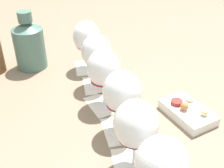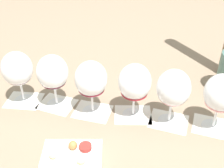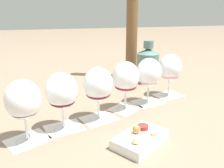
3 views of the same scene
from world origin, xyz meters
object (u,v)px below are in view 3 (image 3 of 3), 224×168
Objects in this scene: wine_glass_0 at (170,69)px; wine_glass_1 at (149,74)px; snack_dish at (140,139)px; ceramic_vase at (148,65)px; wine_glass_4 at (62,93)px; umbrella_pole at (132,3)px; wine_glass_3 at (98,86)px; wine_glass_5 at (23,102)px; wine_glass_2 at (126,78)px.

wine_glass_1 is at bearing 22.89° from wine_glass_0.
ceramic_vase is at bearing -115.77° from snack_dish.
umbrella_pole reaches higher than wine_glass_4.
wine_glass_5 is (0.23, 0.08, -0.00)m from wine_glass_3.
ceramic_vase is at bearing -142.32° from wine_glass_5.
umbrella_pole is (-0.52, -0.55, 0.27)m from wine_glass_5.
umbrella_pole is (0.05, -0.12, 0.30)m from ceramic_vase.
snack_dish is (0.26, 0.54, -0.08)m from ceramic_vase.
wine_glass_3 is 0.99× the size of snack_dish.
wine_glass_0 is at bearing 91.63° from ceramic_vase.
wine_glass_0 is 0.23× the size of umbrella_pole.
wine_glass_5 is (0.45, 0.17, -0.00)m from wine_glass_1.
wine_glass_5 is 0.99× the size of snack_dish.
wine_glass_5 is (0.57, 0.22, -0.00)m from wine_glass_0.
snack_dish is (-0.20, 0.15, -0.10)m from wine_glass_4.
umbrella_pole is (-0.17, -0.41, 0.27)m from wine_glass_2.
wine_glass_3 reaches higher than snack_dish.
wine_glass_2 and wine_glass_4 have the same top height.
wine_glass_1 is 0.99× the size of snack_dish.
wine_glass_1 is at bearing 79.90° from umbrella_pole.
umbrella_pole reaches higher than wine_glass_1.
wine_glass_4 is (0.12, 0.04, -0.00)m from wine_glass_3.
umbrella_pole is at bearing -121.68° from wine_glass_3.
wine_glass_0 is 0.99× the size of snack_dish.
ceramic_vase is 0.32m from umbrella_pole.
wine_glass_2 is 0.23× the size of umbrella_pole.
wine_glass_0 is at bearing -158.56° from wine_glass_5.
wine_glass_4 is 0.60m from ceramic_vase.
wine_glass_4 is 0.84× the size of ceramic_vase.
wine_glass_2 is 0.37m from wine_glass_5.
wine_glass_3 is at bearing -163.61° from wine_glass_4.
ceramic_vase is 1.18× the size of snack_dish.
ceramic_vase is at bearing -88.37° from wine_glass_0.
wine_glass_5 is 0.34m from snack_dish.
wine_glass_0 is at bearing -159.03° from wine_glass_4.
wine_glass_5 is 0.80m from umbrella_pole.
wine_glass_3 is 1.00× the size of wine_glass_4.
snack_dish is at bearing 160.85° from wine_glass_5.
wine_glass_2 is 0.52m from umbrella_pole.
ceramic_vase is (-0.22, -0.30, -0.03)m from wine_glass_2.
wine_glass_1 is at bearing -162.34° from wine_glass_2.
wine_glass_4 is at bearing 16.39° from wine_glass_3.
wine_glass_0 is at bearing -157.47° from wine_glass_3.
ceramic_vase is at bearing -139.60° from wine_glass_4.
ceramic_vase is 0.61m from snack_dish.
wine_glass_1 and wine_glass_2 have the same top height.
wine_glass_2 is at bearing 53.33° from ceramic_vase.
umbrella_pole is at bearing -100.10° from wine_glass_1.
wine_glass_2 is at bearing 67.12° from umbrella_pole.
wine_glass_5 is 0.23× the size of umbrella_pole.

